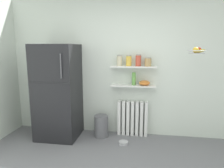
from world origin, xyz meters
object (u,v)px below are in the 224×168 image
Objects in this scene: radiator at (133,118)px; storage_jar_3 at (148,62)px; trash_bin at (101,126)px; pet_food_bowl at (123,143)px; storage_jar_2 at (138,60)px; refrigerator at (58,92)px; vase at (134,79)px; hanging_fruit_basket at (197,51)px; storage_jar_0 at (119,61)px; storage_jar_1 at (129,61)px; shelf_bowl at (144,83)px.

storage_jar_3 is (0.26, -0.03, 1.09)m from radiator.
radiator is 1.62× the size of trash_bin.
radiator is 0.54m from pet_food_bowl.
storage_jar_2 is 1.41m from trash_bin.
refrigerator is 10.67× the size of storage_jar_3.
vase is 1.17m from hanging_fruit_basket.
storage_jar_3 is (1.63, 0.24, 0.55)m from refrigerator.
radiator is at bearing 72.90° from pet_food_bowl.
vase is 1.09m from trash_bin.
refrigerator is 1.51m from pet_food_bowl.
storage_jar_2 is (0.34, 0.00, 0.01)m from storage_jar_0.
pet_food_bowl is (-0.39, -0.39, -1.39)m from storage_jar_3.
storage_jar_0 is (-0.26, -0.03, 1.10)m from radiator.
hanging_fruit_basket is (1.56, -0.24, 1.42)m from trash_bin.
refrigerator reaches higher than pet_food_bowl.
pet_food_bowl is (-0.13, -0.42, -0.31)m from radiator.
radiator is 1.13m from storage_jar_0.
shelf_bowl is (0.29, 0.00, -0.40)m from storage_jar_1.
vase is (1.38, 0.24, 0.24)m from refrigerator.
pet_food_bowl is at bearing -179.48° from hanging_fruit_basket.
storage_jar_0 is 0.99× the size of storage_jar_1.
shelf_bowl is at bearing 9.76° from trash_bin.
storage_jar_0 is 1.28m from trash_bin.
storage_jar_3 is at bearing -6.66° from radiator.
storage_jar_0 reaches higher than radiator.
storage_jar_3 is (0.34, -0.00, -0.02)m from storage_jar_1.
storage_jar_0 is 0.51m from storage_jar_3.
radiator is 1.67m from hanging_fruit_basket.
refrigerator is at bearing -172.80° from trash_bin.
storage_jar_0 is 0.93× the size of storage_jar_2.
storage_jar_0 is at bearing -173.34° from radiator.
radiator is at bearing 6.66° from storage_jar_0.
storage_jar_1 reaches higher than radiator.
pet_food_bowl is (0.13, -0.39, -1.41)m from storage_jar_0.
hanging_fruit_basket is (1.07, -0.38, 0.19)m from storage_jar_1.
storage_jar_0 is at bearing -180.00° from shelf_bowl.
storage_jar_1 is 1.15m from hanging_fruit_basket.
shelf_bowl is (0.21, -0.03, 0.70)m from radiator.
refrigerator is 1.27m from storage_jar_0.
radiator is 0.73m from shelf_bowl.
hanging_fruit_basket is at bearing -22.86° from storage_jar_2.
storage_jar_2 is at bearing 0.00° from storage_jar_0.
storage_jar_1 is at bearing 180.00° from shelf_bowl.
refrigerator is 1.43m from storage_jar_1.
trash_bin is (-0.49, -0.14, -1.23)m from storage_jar_1.
radiator is 4.05× the size of pet_food_bowl.
refrigerator reaches higher than storage_jar_2.
pet_food_bowl is at bearing -29.48° from trash_bin.
radiator is 0.62m from trash_bin.
storage_jar_1 is (-0.09, -0.03, 1.10)m from radiator.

